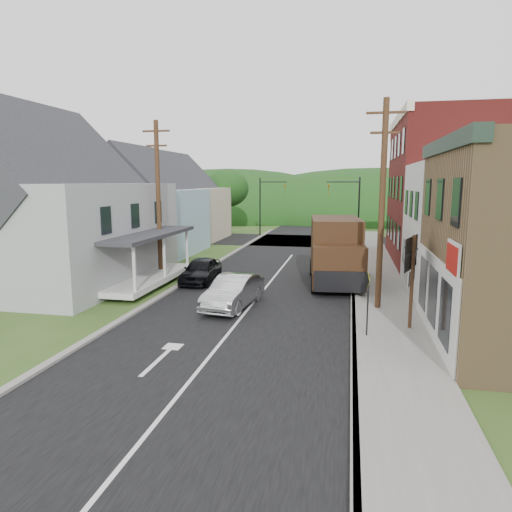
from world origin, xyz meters
The scene contains 24 objects.
ground centered at (0.00, 0.00, 0.00)m, with size 120.00×120.00×0.00m, color #2D4719.
road centered at (0.00, 10.00, 0.00)m, with size 9.00×90.00×0.02m, color black.
cross_road centered at (0.00, 27.00, 0.00)m, with size 60.00×9.00×0.02m, color black.
sidewalk_right centered at (5.90, 8.00, 0.07)m, with size 2.80×55.00×0.15m, color slate.
curb_right centered at (4.55, 8.00, 0.07)m, with size 0.20×55.00×0.15m, color slate.
curb_left centered at (-4.65, 8.00, 0.06)m, with size 0.30×55.00×0.12m, color slate.
storefront_white centered at (11.30, 7.50, 3.25)m, with size 8.00×7.00×6.50m, color silver.
storefront_red centered at (11.30, 17.00, 5.00)m, with size 8.00×12.00×10.00m, color maroon.
house_gray centered at (-12.00, 6.00, 4.23)m, with size 10.20×12.24×8.35m.
house_blue centered at (-11.00, 17.00, 3.69)m, with size 7.14×8.16×7.28m.
house_cream centered at (-11.50, 26.00, 3.69)m, with size 7.14×8.16×7.28m.
utility_pole_right centered at (5.60, 3.50, 4.66)m, with size 1.60×0.26×9.00m.
utility_pole_left centered at (-6.50, 8.00, 4.66)m, with size 1.60×0.26×9.00m.
traffic_signal_right centered at (4.30, 23.50, 3.76)m, with size 2.87×0.20×6.00m.
traffic_signal_left centered at (-4.30, 30.50, 3.76)m, with size 2.87×0.20×6.00m.
tree_left_b centered at (-17.00, 12.00, 4.88)m, with size 4.80×4.80×6.94m.
tree_left_c centered at (-19.00, 20.00, 5.94)m, with size 5.80×5.80×8.41m.
tree_left_d centered at (-9.00, 32.00, 4.88)m, with size 4.80×4.80×6.94m.
forested_ridge centered at (0.00, 55.00, 0.00)m, with size 90.00×30.00×16.00m, color #18340F.
silver_sedan centered at (-0.72, 2.66, 0.72)m, with size 1.52×4.37×1.44m, color silver.
dark_sedan centered at (-3.80, 7.32, 0.69)m, with size 1.63×4.05×1.38m, color black.
delivery_van centered at (3.58, 8.45, 1.83)m, with size 3.23×6.68×3.61m.
route_sign_cluster centered at (6.58, 0.80, 2.43)m, with size 0.72×1.92×3.52m.
warning_sign centered at (4.99, -0.42, 1.67)m, with size 0.17×0.64×2.38m.
Camera 1 is at (4.29, -16.59, 5.58)m, focal length 32.00 mm.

